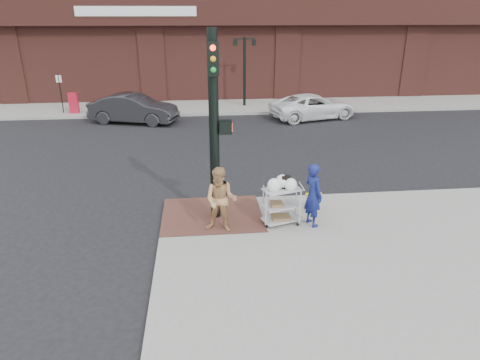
{
  "coord_description": "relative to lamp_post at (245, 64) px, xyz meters",
  "views": [
    {
      "loc": [
        -0.92,
        -10.0,
        5.47
      ],
      "look_at": [
        0.17,
        0.69,
        1.25
      ],
      "focal_mm": 32.0,
      "sensor_mm": 36.0,
      "label": 1
    }
  ],
  "objects": [
    {
      "name": "traffic_signal_pole",
      "position": [
        -2.48,
        -15.23,
        0.21
      ],
      "size": [
        0.61,
        0.51,
        5.0
      ],
      "color": "black",
      "rests_on": "sidewalk_near"
    },
    {
      "name": "fire_hydrant",
      "position": [
        0.28,
        -15.15,
        -1.97
      ],
      "size": [
        0.46,
        0.32,
        0.98
      ],
      "color": "yellow",
      "rests_on": "sidewalk_near"
    },
    {
      "name": "minivan_white",
      "position": [
        3.47,
        -3.2,
        -1.95
      ],
      "size": [
        5.2,
        3.33,
        1.34
      ],
      "primitive_type": "imported",
      "rotation": [
        0.0,
        0.0,
        1.82
      ],
      "color": "white",
      "rests_on": "ground"
    },
    {
      "name": "woman_blue",
      "position": [
        0.04,
        -15.95,
        -1.6
      ],
      "size": [
        0.61,
        0.74,
        1.73
      ],
      "primitive_type": "imported",
      "rotation": [
        0.0,
        0.0,
        1.92
      ],
      "color": "navy",
      "rests_on": "sidewalk_near"
    },
    {
      "name": "brick_curb_ramp",
      "position": [
        -2.6,
        -15.1,
        -2.46
      ],
      "size": [
        2.8,
        2.4,
        0.01
      ],
      "primitive_type": "cube",
      "color": "#522F26",
      "rests_on": "sidewalk_near"
    },
    {
      "name": "sidewalk_far",
      "position": [
        10.5,
        16.0,
        -2.54
      ],
      "size": [
        65.0,
        36.0,
        0.15
      ],
      "primitive_type": "cube",
      "color": "gray",
      "rests_on": "ground"
    },
    {
      "name": "utility_cart",
      "position": [
        -0.77,
        -15.8,
        -1.86
      ],
      "size": [
        1.09,
        0.81,
        1.35
      ],
      "color": "#A4A4A9",
      "rests_on": "sidewalk_near"
    },
    {
      "name": "newsbox_blue",
      "position": [
        -6.53,
        -0.83,
        -1.96
      ],
      "size": [
        0.55,
        0.53,
        1.01
      ],
      "primitive_type": "cube",
      "rotation": [
        0.0,
        0.0,
        0.43
      ],
      "color": "#1A31AA",
      "rests_on": "sidewalk_far"
    },
    {
      "name": "newsbox_red",
      "position": [
        -9.84,
        -1.11,
        -1.9
      ],
      "size": [
        0.5,
        0.45,
        1.13
      ],
      "primitive_type": "cube",
      "rotation": [
        0.0,
        0.0,
        0.05
      ],
      "color": "#B11428",
      "rests_on": "sidewalk_far"
    },
    {
      "name": "lamp_post",
      "position": [
        0.0,
        0.0,
        0.0
      ],
      "size": [
        1.32,
        0.22,
        4.0
      ],
      "color": "black",
      "rests_on": "sidewalk_far"
    },
    {
      "name": "parking_sign",
      "position": [
        -10.5,
        -1.0,
        -1.37
      ],
      "size": [
        0.05,
        0.05,
        2.2
      ],
      "primitive_type": "cylinder",
      "color": "black",
      "rests_on": "sidewalk_far"
    },
    {
      "name": "sedan_dark",
      "position": [
        -6.25,
        -3.22,
        -1.86
      ],
      "size": [
        4.86,
        2.83,
        1.51
      ],
      "primitive_type": "imported",
      "rotation": [
        0.0,
        0.0,
        1.29
      ],
      "color": "black",
      "rests_on": "ground"
    },
    {
      "name": "ground",
      "position": [
        -2.0,
        -16.0,
        -2.62
      ],
      "size": [
        220.0,
        220.0,
        0.0
      ],
      "primitive_type": "plane",
      "color": "black",
      "rests_on": "ground"
    },
    {
      "name": "pedestrian_tan",
      "position": [
        -2.4,
        -16.05,
        -1.6
      ],
      "size": [
        0.99,
        0.87,
        1.73
      ],
      "primitive_type": "imported",
      "rotation": [
        0.0,
        0.0,
        -0.29
      ],
      "color": "#AE7E51",
      "rests_on": "sidewalk_near"
    }
  ]
}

